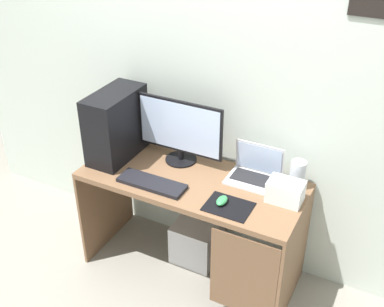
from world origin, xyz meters
name	(u,v)px	position (x,y,z in m)	size (l,w,h in m)	color
ground_plane	(192,267)	(0.00, 0.00, 0.00)	(8.00, 8.00, 0.00)	gray
wall_back	(217,73)	(0.00, 0.33, 1.30)	(4.00, 0.05, 2.60)	beige
desk	(194,201)	(0.02, -0.01, 0.58)	(1.38, 0.58, 0.74)	brown
pc_tower	(116,125)	(-0.56, 0.03, 0.96)	(0.21, 0.44, 0.45)	black
monitor	(180,131)	(-0.16, 0.15, 0.96)	(0.58, 0.20, 0.42)	black
laptop	(255,173)	(0.34, 0.17, 0.78)	(0.31, 0.22, 0.21)	silver
speaker	(297,175)	(0.59, 0.20, 0.82)	(0.09, 0.09, 0.18)	#B7BCC6
projector	(285,192)	(0.57, 0.04, 0.80)	(0.20, 0.14, 0.13)	white
keyboard	(152,183)	(-0.18, -0.17, 0.75)	(0.42, 0.14, 0.02)	black
mousepad	(228,207)	(0.31, -0.16, 0.74)	(0.26, 0.20, 0.01)	black
mouse_left	(222,201)	(0.26, -0.15, 0.76)	(0.06, 0.10, 0.03)	#338C4C
subwoofer	(197,240)	(-0.02, 0.12, 0.15)	(0.29, 0.29, 0.29)	silver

